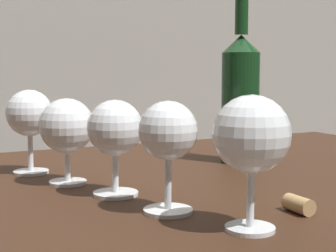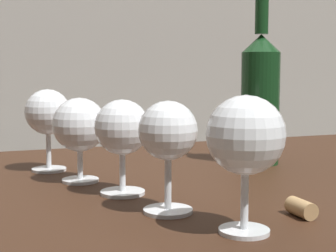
{
  "view_description": "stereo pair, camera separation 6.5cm",
  "coord_description": "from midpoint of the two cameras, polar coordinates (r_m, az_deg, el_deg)",
  "views": [
    {
      "loc": [
        -0.41,
        -0.77,
        0.96
      ],
      "look_at": [
        -0.13,
        -0.19,
        0.89
      ],
      "focal_mm": 54.63,
      "sensor_mm": 36.0,
      "label": 1
    },
    {
      "loc": [
        -0.36,
        -0.79,
        0.96
      ],
      "look_at": [
        -0.13,
        -0.19,
        0.89
      ],
      "focal_mm": 54.63,
      "sensor_mm": 36.0,
      "label": 2
    }
  ],
  "objects": [
    {
      "name": "wine_glass_merlot",
      "position": [
        0.84,
        -7.7,
        -0.09
      ],
      "size": [
        0.09,
        0.09,
        0.14
      ],
      "color": "white",
      "rests_on": "dining_table"
    },
    {
      "name": "cork",
      "position": [
        0.67,
        17.36,
        -8.78
      ],
      "size": [
        0.02,
        0.04,
        0.02
      ],
      "primitive_type": "cylinder",
      "rotation": [
        1.57,
        0.0,
        0.0
      ],
      "color": "tan",
      "rests_on": "dining_table"
    },
    {
      "name": "dining_table",
      "position": [
        0.92,
        5.89,
        -11.96
      ],
      "size": [
        1.31,
        0.82,
        0.78
      ],
      "color": "#382114",
      "rests_on": "ground_plane"
    },
    {
      "name": "wine_glass_port",
      "position": [
        0.75,
        -2.69,
        -0.46
      ],
      "size": [
        0.08,
        0.08,
        0.14
      ],
      "color": "white",
      "rests_on": "dining_table"
    },
    {
      "name": "wine_glass_rose",
      "position": [
        0.57,
        11.86,
        -1.34
      ],
      "size": [
        0.09,
        0.09,
        0.16
      ],
      "color": "white",
      "rests_on": "dining_table"
    },
    {
      "name": "wine_glass_cabernet",
      "position": [
        0.65,
        2.86,
        -0.84
      ],
      "size": [
        0.08,
        0.08,
        0.14
      ],
      "color": "white",
      "rests_on": "dining_table"
    },
    {
      "name": "wine_glass_pinot",
      "position": [
        0.94,
        -11.38,
        1.28
      ],
      "size": [
        0.08,
        0.08,
        0.15
      ],
      "color": "white",
      "rests_on": "dining_table"
    },
    {
      "name": "wine_bottle",
      "position": [
        1.02,
        12.06,
        3.26
      ],
      "size": [
        0.08,
        0.08,
        0.33
      ],
      "color": "#143819",
      "rests_on": "dining_table"
    }
  ]
}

